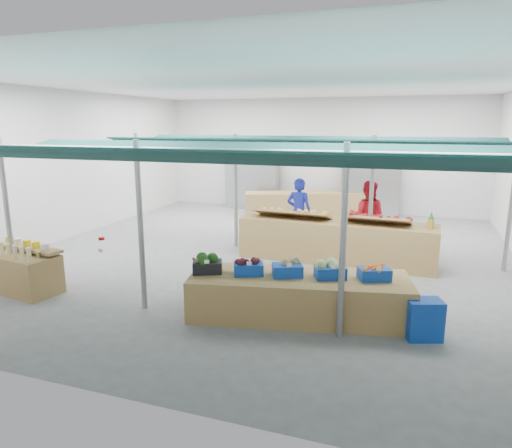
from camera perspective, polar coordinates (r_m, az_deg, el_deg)
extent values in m
plane|color=slate|center=(11.64, 1.21, -3.81)|extent=(13.00, 13.00, 0.00)
plane|color=silver|center=(11.21, 1.31, 17.27)|extent=(13.00, 13.00, 0.00)
plane|color=silver|center=(17.51, 7.87, 8.54)|extent=(12.00, 0.00, 12.00)
plane|color=silver|center=(14.26, -22.54, 6.85)|extent=(0.00, 13.00, 13.00)
cylinder|color=gray|center=(10.11, -28.63, 0.91)|extent=(0.10, 0.10, 3.00)
cylinder|color=gray|center=(13.50, -14.51, 4.57)|extent=(0.10, 0.10, 3.00)
cylinder|color=gray|center=(8.16, -14.24, -0.36)|extent=(0.10, 0.10, 3.00)
cylinder|color=gray|center=(12.11, -2.55, 4.09)|extent=(0.10, 0.10, 3.00)
cylinder|color=gray|center=(6.93, 10.82, -2.46)|extent=(0.10, 0.10, 3.00)
cylinder|color=gray|center=(11.31, 14.20, 3.13)|extent=(0.10, 0.10, 3.00)
cylinder|color=gray|center=(11.46, 29.30, 2.03)|extent=(0.10, 0.10, 3.00)
cylinder|color=gray|center=(7.17, -2.87, 9.19)|extent=(10.00, 0.06, 0.06)
cylinder|color=gray|center=(11.46, 5.69, 10.35)|extent=(10.00, 0.06, 0.06)
cube|color=#092A29|center=(6.57, -5.00, 8.25)|extent=(9.50, 1.28, 0.30)
cube|color=#092A29|center=(7.77, -1.06, 8.94)|extent=(9.50, 1.28, 0.30)
cube|color=#092A29|center=(10.83, 4.86, 9.88)|extent=(9.50, 1.28, 0.30)
cube|color=#092A29|center=(12.09, 6.41, 10.11)|extent=(9.50, 1.28, 0.30)
cube|color=#B23F33|center=(17.80, -0.50, 5.16)|extent=(2.00, 0.50, 2.00)
cube|color=#B23F33|center=(16.85, 14.11, 4.37)|extent=(2.00, 0.50, 2.00)
cube|color=olive|center=(10.20, -27.41, -5.39)|extent=(1.80, 1.04, 0.75)
cube|color=#997247|center=(10.21, -26.57, -2.65)|extent=(1.73, 0.62, 0.06)
cube|color=olive|center=(7.95, 5.38, -8.98)|extent=(3.88, 1.95, 0.72)
cube|color=olive|center=(11.14, 9.98, -2.10)|extent=(4.65, 1.25, 0.99)
cube|color=olive|center=(16.71, 6.58, 2.56)|extent=(4.61, 2.53, 0.83)
cube|color=#0F3CA2|center=(7.60, 20.23, -11.12)|extent=(0.62, 0.52, 0.63)
imported|color=#1A25AA|center=(12.33, 5.38, 1.48)|extent=(0.69, 0.46, 1.85)
imported|color=red|center=(12.04, 13.73, 0.92)|extent=(0.92, 0.73, 1.85)
cube|color=black|center=(8.00, -6.08, -5.35)|extent=(0.60, 0.52, 0.20)
cube|color=white|center=(7.74, -6.17, -4.72)|extent=(0.08, 0.04, 0.06)
cube|color=#0F3CA2|center=(7.87, -0.95, -5.59)|extent=(0.60, 0.52, 0.20)
cube|color=white|center=(7.61, -0.87, -4.95)|extent=(0.08, 0.04, 0.06)
cube|color=#0F3CA2|center=(7.80, 3.93, -5.78)|extent=(0.60, 0.52, 0.20)
cube|color=white|center=(7.54, 4.18, -5.14)|extent=(0.08, 0.04, 0.06)
cube|color=#0F3CA2|center=(7.79, 9.25, -5.94)|extent=(0.60, 0.52, 0.20)
cube|color=white|center=(7.54, 9.67, -5.30)|extent=(0.08, 0.04, 0.06)
cube|color=#0F3CA2|center=(7.85, 14.54, -6.04)|extent=(0.60, 0.52, 0.20)
cube|color=white|center=(7.60, 15.13, -5.41)|extent=(0.08, 0.04, 0.06)
sphere|color=brown|center=(7.88, -7.41, -4.59)|extent=(0.09, 0.09, 0.09)
sphere|color=brown|center=(7.88, -7.81, -4.31)|extent=(0.06, 0.06, 0.06)
cylinder|color=#B30D0B|center=(9.23, -18.75, -1.74)|extent=(0.12, 0.12, 0.05)
cube|color=white|center=(9.24, -18.88, -3.15)|extent=(0.10, 0.01, 0.07)
cube|color=#997247|center=(11.15, 4.45, 1.31)|extent=(1.94, 0.80, 0.26)
cube|color=#997247|center=(10.77, 14.87, 0.52)|extent=(1.54, 0.78, 0.26)
cylinder|color=#8C6019|center=(10.72, 21.00, 0.00)|extent=(0.14, 0.14, 0.22)
cone|color=#26661E|center=(10.68, 21.08, 0.99)|extent=(0.12, 0.12, 0.18)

